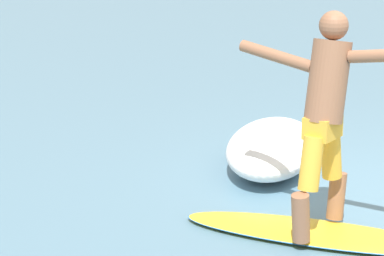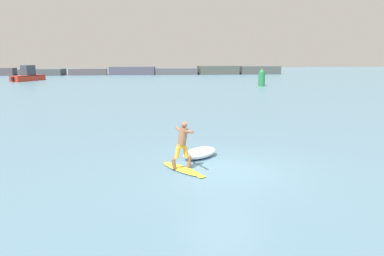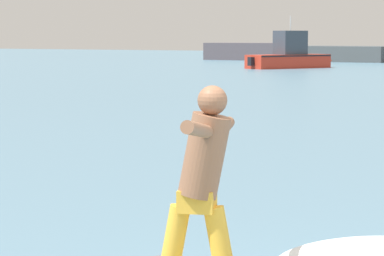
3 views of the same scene
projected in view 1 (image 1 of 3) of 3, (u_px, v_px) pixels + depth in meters
The scene contains 3 objects.
surfboard at pixel (323, 234), 6.74m from camera, with size 1.57×2.11×0.20m.
surfer at pixel (326, 106), 6.52m from camera, with size 0.74×1.48×1.62m.
wave_foam_at_tail at pixel (272, 148), 8.29m from camera, with size 1.77×1.68×0.39m.
Camera 1 is at (-5.97, -4.14, 2.63)m, focal length 85.00 mm.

